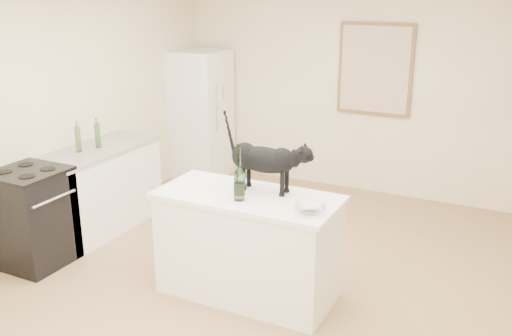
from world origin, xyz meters
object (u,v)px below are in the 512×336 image
object	(u,v)px
black_cat	(264,163)
glass_bowl	(310,209)
fridge	(200,114)
stove	(32,219)
wine_bottle	(239,176)

from	to	relation	value
black_cat	glass_bowl	world-z (taller)	black_cat
black_cat	glass_bowl	xyz separation A→B (m)	(0.52, -0.27, -0.21)
fridge	black_cat	distance (m)	3.23
fridge	glass_bowl	size ratio (longest dim) A/B	7.19
stove	fridge	distance (m)	2.98
wine_bottle	glass_bowl	world-z (taller)	wine_bottle
fridge	stove	bearing A→B (deg)	-90.00
black_cat	wine_bottle	distance (m)	0.29
fridge	black_cat	size ratio (longest dim) A/B	2.48
wine_bottle	black_cat	bearing A→B (deg)	73.61
wine_bottle	stove	bearing A→B (deg)	-172.60
fridge	wine_bottle	world-z (taller)	fridge
black_cat	stove	bearing A→B (deg)	-168.05
fridge	black_cat	world-z (taller)	fridge
black_cat	wine_bottle	world-z (taller)	black_cat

